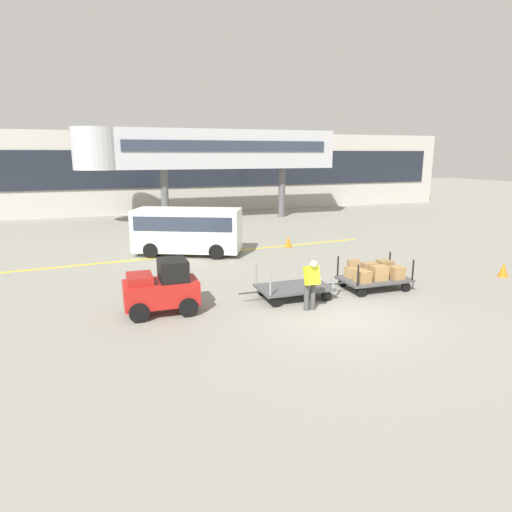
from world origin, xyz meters
TOP-DOWN VIEW (x-y plane):
  - ground_plane at (0.00, 0.00)m, footprint 120.00×120.00m
  - apron_lead_line at (-2.99, 9.43)m, footprint 19.92×1.93m
  - terminal_building at (0.00, 25.97)m, footprint 48.47×2.51m
  - jet_bridge at (0.67, 19.99)m, footprint 17.61×3.00m
  - baggage_tug at (-4.65, 2.11)m, footprint 2.11×1.24m
  - baggage_cart_lead at (-0.49, 2.08)m, footprint 3.00×1.42m
  - baggage_cart_middle at (2.52, 2.09)m, footprint 3.00×1.42m
  - baggage_handler at (-0.50, 0.86)m, footprint 0.42×0.45m
  - shuttle_van at (-2.40, 9.66)m, footprint 5.15×3.76m
  - safety_cone_near at (8.06, 1.79)m, footprint 0.36×0.36m
  - safety_cone_far at (2.60, 9.56)m, footprint 0.36×0.36m

SIDE VIEW (x-z plane):
  - ground_plane at x=0.00m, z-range 0.00..0.00m
  - apron_lead_line at x=-2.99m, z-range 0.00..0.01m
  - safety_cone_near at x=8.06m, z-range 0.00..0.55m
  - safety_cone_far at x=2.60m, z-range 0.00..0.55m
  - baggage_cart_lead at x=-0.49m, z-range -0.20..0.90m
  - baggage_cart_middle at x=2.52m, z-range -0.02..1.08m
  - baggage_tug at x=-4.65m, z-range -0.04..1.54m
  - baggage_handler at x=-0.50m, z-range 0.08..1.65m
  - shuttle_van at x=-2.40m, z-range 0.19..2.28m
  - terminal_building at x=0.00m, z-range 0.01..6.21m
  - jet_bridge at x=0.67m, z-range 1.73..7.89m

